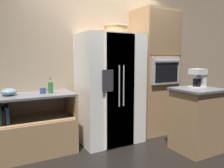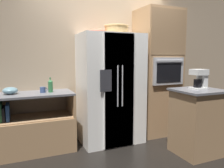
# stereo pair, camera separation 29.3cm
# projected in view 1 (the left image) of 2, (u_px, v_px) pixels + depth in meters

# --- Properties ---
(ground_plane) EXTENTS (20.00, 20.00, 0.00)m
(ground_plane) POSITION_uv_depth(u_px,v_px,m) (110.00, 142.00, 3.65)
(ground_plane) COLOR black
(wall_back) EXTENTS (12.00, 0.06, 2.80)m
(wall_back) POSITION_uv_depth(u_px,v_px,m) (99.00, 57.00, 3.86)
(wall_back) COLOR tan
(wall_back) RESTS_ON ground_plane
(counter_left) EXTENTS (1.20, 0.58, 0.88)m
(counter_left) POSITION_uv_depth(u_px,v_px,m) (31.00, 133.00, 3.14)
(counter_left) COLOR #A87F56
(counter_left) RESTS_ON ground_plane
(refrigerator) EXTENTS (1.00, 0.73, 1.77)m
(refrigerator) POSITION_uv_depth(u_px,v_px,m) (110.00, 89.00, 3.60)
(refrigerator) COLOR white
(refrigerator) RESTS_ON ground_plane
(wall_oven) EXTENTS (0.74, 0.67, 2.24)m
(wall_oven) POSITION_uv_depth(u_px,v_px,m) (154.00, 72.00, 4.05)
(wall_oven) COLOR #A87F56
(wall_oven) RESTS_ON ground_plane
(island_counter) EXTENTS (0.65, 0.60, 0.95)m
(island_counter) POSITION_uv_depth(u_px,v_px,m) (196.00, 120.00, 3.26)
(island_counter) COLOR #A87F56
(island_counter) RESTS_ON ground_plane
(wicker_basket) EXTENTS (0.39, 0.39, 0.14)m
(wicker_basket) POSITION_uv_depth(u_px,v_px,m) (116.00, 29.00, 3.49)
(wicker_basket) COLOR tan
(wicker_basket) RESTS_ON refrigerator
(fruit_bowl) EXTENTS (0.28, 0.28, 0.08)m
(fruit_bowl) POSITION_uv_depth(u_px,v_px,m) (97.00, 31.00, 3.45)
(fruit_bowl) COLOR #DB664C
(fruit_bowl) RESTS_ON refrigerator
(bottle_tall) EXTENTS (0.07, 0.07, 0.22)m
(bottle_tall) POSITION_uv_depth(u_px,v_px,m) (51.00, 86.00, 3.19)
(bottle_tall) COLOR #33723F
(bottle_tall) RESTS_ON counter_left
(mug) EXTENTS (0.11, 0.08, 0.08)m
(mug) POSITION_uv_depth(u_px,v_px,m) (43.00, 91.00, 3.16)
(mug) COLOR #384C7A
(mug) RESTS_ON counter_left
(mixing_bowl) EXTENTS (0.21, 0.21, 0.10)m
(mixing_bowl) POSITION_uv_depth(u_px,v_px,m) (9.00, 92.00, 2.98)
(mixing_bowl) COLOR #668C99
(mixing_bowl) RESTS_ON counter_left
(coffee_maker) EXTENTS (0.20, 0.18, 0.28)m
(coffee_maker) POSITION_uv_depth(u_px,v_px,m) (199.00, 78.00, 3.23)
(coffee_maker) COLOR white
(coffee_maker) RESTS_ON island_counter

